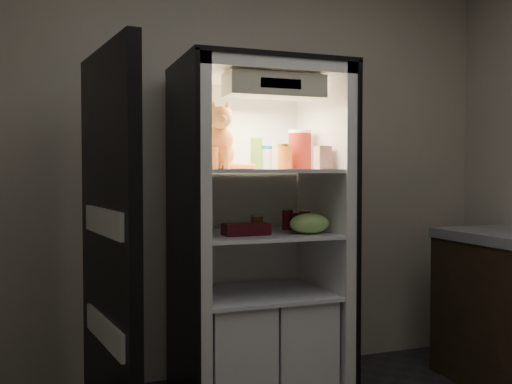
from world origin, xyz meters
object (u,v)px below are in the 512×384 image
at_px(mayo_tub, 264,158).
at_px(cream_carton, 323,158).
at_px(parmesan_shaker, 256,154).
at_px(soda_can_b, 298,221).
at_px(pepper_jar, 300,150).
at_px(berry_box_right, 256,229).
at_px(salsa_jar, 285,157).
at_px(grape_bag, 309,224).
at_px(soda_can_a, 288,219).
at_px(condiment_jar, 257,223).
at_px(tabby_cat, 219,145).
at_px(berry_box_left, 236,230).
at_px(soda_can_c, 305,221).
at_px(refrigerator, 256,257).

relative_size(mayo_tub, cream_carton, 1.06).
height_order(parmesan_shaker, soda_can_b, parmesan_shaker).
height_order(mayo_tub, pepper_jar, pepper_jar).
bearing_deg(berry_box_right, pepper_jar, 25.72).
height_order(salsa_jar, berry_box_right, salsa_jar).
bearing_deg(soda_can_b, grape_bag, -92.66).
relative_size(soda_can_a, condiment_jar, 1.24).
relative_size(salsa_jar, pepper_jar, 0.63).
relative_size(cream_carton, soda_can_a, 1.06).
xyz_separation_m(condiment_jar, berry_box_right, (-0.06, -0.16, -0.02)).
distance_m(tabby_cat, cream_carton, 0.57).
bearing_deg(soda_can_b, tabby_cat, 176.13).
bearing_deg(tabby_cat, cream_carton, -11.14).
xyz_separation_m(condiment_jar, berry_box_left, (-0.18, -0.16, -0.02)).
xyz_separation_m(salsa_jar, cream_carton, (0.16, -0.16, -0.01)).
xyz_separation_m(soda_can_c, grape_bag, (-0.03, -0.12, -0.00)).
height_order(tabby_cat, cream_carton, tabby_cat).
xyz_separation_m(refrigerator, soda_can_c, (0.26, -0.10, 0.21)).
bearing_deg(salsa_jar, parmesan_shaker, 147.27).
height_order(tabby_cat, soda_can_a, tabby_cat).
bearing_deg(salsa_jar, berry_box_right, -155.60).
relative_size(salsa_jar, grape_bag, 0.64).
height_order(cream_carton, condiment_jar, cream_carton).
distance_m(parmesan_shaker, condiment_jar, 0.39).
bearing_deg(salsa_jar, pepper_jar, 27.84).
distance_m(grape_bag, berry_box_left, 0.41).
height_order(salsa_jar, soda_can_b, salsa_jar).
bearing_deg(grape_bag, soda_can_b, 87.34).
distance_m(refrigerator, berry_box_left, 0.30).
relative_size(mayo_tub, condiment_jar, 1.40).
bearing_deg(condiment_jar, soda_can_b, -13.59).
xyz_separation_m(soda_can_b, berry_box_left, (-0.41, -0.11, -0.02)).
height_order(tabby_cat, parmesan_shaker, tabby_cat).
height_order(pepper_jar, soda_can_c, pepper_jar).
bearing_deg(salsa_jar, mayo_tub, 120.62).
distance_m(tabby_cat, berry_box_left, 0.48).
bearing_deg(cream_carton, berry_box_left, 172.46).
xyz_separation_m(mayo_tub, salsa_jar, (0.08, -0.13, 0.00)).
bearing_deg(soda_can_c, cream_carton, -70.15).
xyz_separation_m(mayo_tub, grape_bag, (0.16, -0.28, -0.36)).
distance_m(mayo_tub, soda_can_c, 0.43).
bearing_deg(tabby_cat, grape_bag, -13.37).
height_order(refrigerator, soda_can_b, refrigerator).
relative_size(soda_can_a, berry_box_left, 0.95).
bearing_deg(condiment_jar, berry_box_left, -137.76).
bearing_deg(soda_can_c, refrigerator, 159.49).
height_order(refrigerator, pepper_jar, refrigerator).
bearing_deg(soda_can_c, berry_box_right, -169.03).
xyz_separation_m(refrigerator, grape_bag, (0.23, -0.22, 0.20)).
relative_size(grape_bag, berry_box_left, 1.77).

